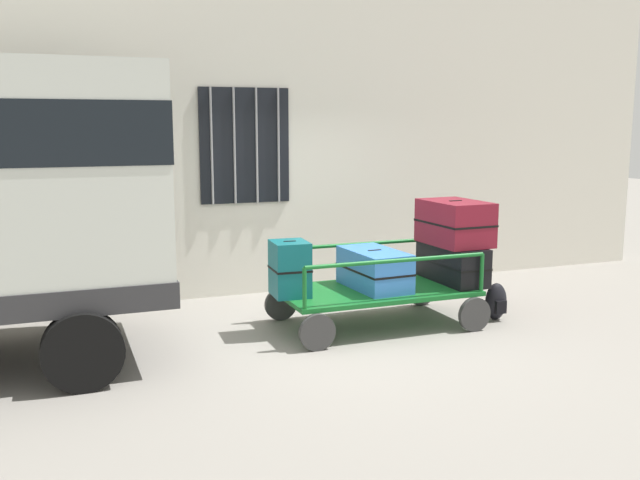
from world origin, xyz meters
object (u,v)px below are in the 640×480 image
luggage_cart (375,295)px  suitcase_midleft_bottom (374,269)px  suitcase_center_middle (455,223)px  suitcase_left_bottom (290,269)px  suitcase_center_bottom (452,263)px  backpack (496,302)px

luggage_cart → suitcase_midleft_bottom: size_ratio=2.30×
suitcase_center_middle → suitcase_left_bottom: bearing=178.4°
luggage_cart → suitcase_center_bottom: 1.05m
suitcase_midleft_bottom → suitcase_center_middle: 1.12m
suitcase_center_middle → backpack: (0.43, -0.28, -0.93)m
suitcase_left_bottom → suitcase_center_middle: size_ratio=0.67×
suitcase_center_bottom → suitcase_center_middle: suitcase_center_middle is taller
suitcase_center_bottom → luggage_cart: bearing=-179.4°
suitcase_midleft_bottom → suitcase_center_bottom: size_ratio=0.95×
suitcase_midleft_bottom → backpack: size_ratio=2.23×
suitcase_left_bottom → luggage_cart: bearing=-2.2°
suitcase_center_middle → luggage_cart: bearing=178.9°
suitcase_midleft_bottom → backpack: (1.44, -0.33, -0.44)m
suitcase_center_bottom → backpack: size_ratio=2.34×
suitcase_center_middle → backpack: suitcase_center_middle is taller
luggage_cart → suitcase_center_middle: size_ratio=2.51×
suitcase_left_bottom → suitcase_midleft_bottom: size_ratio=0.62×
suitcase_center_bottom → suitcase_center_middle: size_ratio=1.15×
suitcase_left_bottom → suitcase_midleft_bottom: (1.01, -0.01, -0.08)m
suitcase_center_bottom → suitcase_center_middle: 0.49m
suitcase_left_bottom → backpack: bearing=-7.8°
luggage_cart → backpack: bearing=-11.6°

